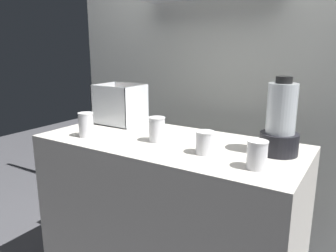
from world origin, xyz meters
name	(u,v)px	position (x,y,z in m)	size (l,w,h in m)	color
counter	(168,217)	(0.00, 0.00, 0.45)	(1.40, 0.64, 0.90)	beige
back_wall_unit	(226,64)	(-0.01, 0.77, 1.27)	(2.60, 0.24, 2.50)	silver
carrot_display_bin	(120,111)	(-0.48, 0.18, 0.98)	(0.28, 0.23, 0.25)	white
blender_pitcher	(280,124)	(0.55, 0.09, 1.04)	(0.17, 0.17, 0.36)	black
juice_cup_orange_far_left	(86,126)	(-0.42, -0.17, 0.96)	(0.08, 0.08, 0.13)	white
juice_cup_mango_left	(157,131)	(-0.04, -0.04, 0.96)	(0.09, 0.09, 0.13)	white
juice_cup_beet_middle	(205,144)	(0.26, -0.09, 0.95)	(0.09, 0.09, 0.11)	white
juice_cup_mango_right	(257,156)	(0.52, -0.15, 0.95)	(0.09, 0.09, 0.12)	white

